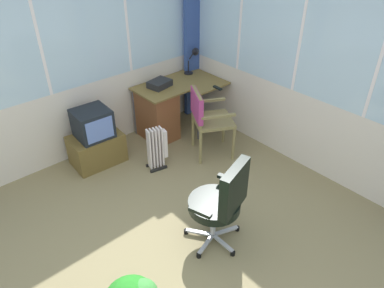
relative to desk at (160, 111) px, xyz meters
The scene contains 12 objects.
ground 2.37m from the desk, 124.27° to the right, with size 5.50×5.53×0.06m, color #857751.
north_window_panel 1.68m from the desk, 164.55° to the left, with size 4.50×0.07×2.76m.
east_window_panel 2.37m from the desk, 63.46° to the right, with size 0.07×4.53×2.76m.
curtain_corner 1.28m from the desk, 15.63° to the left, with size 0.29×0.07×2.66m, color #334C90.
desk is the anchor object (origin of this frame).
desk_lamp 0.96m from the desk, ahead, with size 0.23×0.20×0.38m.
tv_remote 0.88m from the desk, 39.51° to the right, with size 0.04×0.15×0.02m, color black.
paper_tray 0.39m from the desk, 40.55° to the left, with size 0.30×0.23×0.09m, color black.
wooden_armchair 0.81m from the desk, 78.85° to the right, with size 0.66×0.65×0.92m.
office_chair 2.16m from the desk, 111.44° to the right, with size 0.63×0.56×0.97m.
tv_on_stand 1.02m from the desk, behind, with size 0.66×0.47×0.76m.
space_heater 0.79m from the desk, 129.41° to the right, with size 0.29×0.22×0.57m.
Camera 1 is at (-1.34, -1.77, 2.83)m, focal length 33.91 mm.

